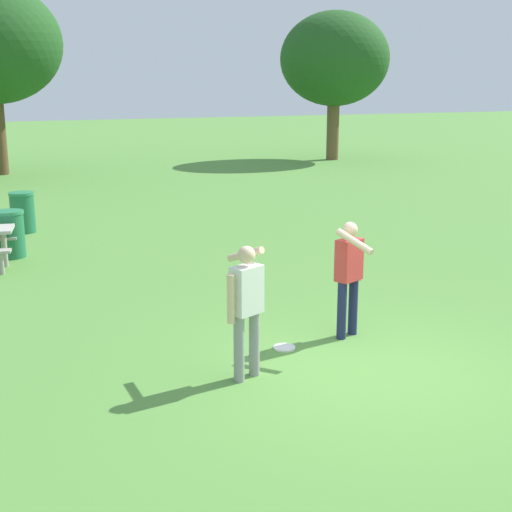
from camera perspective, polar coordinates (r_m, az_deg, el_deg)
name	(u,v)px	position (r m, az deg, el deg)	size (l,w,h in m)	color
ground_plane	(368,370)	(9.01, 8.99, -9.06)	(120.00, 120.00, 0.00)	#568E3D
person_thrower	(349,270)	(9.80, 7.55, -1.17)	(0.57, 0.81, 1.64)	#1E234C
person_catcher	(246,302)	(8.35, -0.83, -3.72)	(0.57, 0.81, 1.64)	gray
frisbee	(284,348)	(9.58, 2.30, -7.40)	(0.30, 0.30, 0.03)	white
trash_can_beside_table	(10,234)	(15.15, -19.20, 1.69)	(0.59, 0.59, 0.96)	#237047
trash_can_further_along	(23,212)	(17.57, -18.31, 3.37)	(0.59, 0.59, 0.96)	#237047
tree_back_left	(335,59)	(32.64, 6.36, 15.48)	(4.84, 4.84, 6.50)	brown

